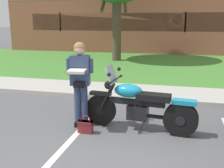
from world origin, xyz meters
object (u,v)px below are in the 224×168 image
(rider_person, at_px, (80,78))
(handbag, at_px, (85,126))
(motorcycle, at_px, (143,106))
(hedge_center_right, at_px, (191,44))
(brick_building, at_px, (183,23))
(hedge_left, at_px, (79,42))
(hedge_center_left, at_px, (132,43))

(rider_person, height_order, handbag, rider_person)
(motorcycle, distance_m, hedge_center_right, 12.43)
(hedge_center_right, bearing_deg, brick_building, 94.72)
(rider_person, xyz_separation_m, hedge_left, (-4.65, 12.42, -0.36))
(hedge_left, bearing_deg, brick_building, 36.21)
(hedge_left, relative_size, hedge_center_right, 0.80)
(motorcycle, bearing_deg, handbag, -159.82)
(handbag, height_order, hedge_left, hedge_left)
(motorcycle, xyz_separation_m, hedge_center_right, (1.45, 12.35, 0.16))
(handbag, bearing_deg, rider_person, 122.14)
(rider_person, xyz_separation_m, hedge_center_left, (-0.98, 12.42, -0.36))
(motorcycle, bearing_deg, hedge_center_right, 83.32)
(rider_person, bearing_deg, hedge_center_left, 94.52)
(motorcycle, xyz_separation_m, hedge_left, (-5.90, 12.35, 0.16))
(handbag, bearing_deg, motorcycle, 20.18)
(motorcycle, height_order, rider_person, rider_person)
(hedge_left, xyz_separation_m, hedge_center_left, (3.67, 0.00, 0.00))
(motorcycle, height_order, hedge_center_left, motorcycle)
(hedge_left, relative_size, hedge_center_left, 0.75)
(hedge_center_right, relative_size, brick_building, 0.13)
(motorcycle, distance_m, brick_building, 17.51)
(motorcycle, height_order, handbag, motorcycle)
(rider_person, bearing_deg, hedge_left, 110.55)
(rider_person, bearing_deg, brick_building, 82.59)
(hedge_center_left, bearing_deg, rider_person, -85.48)
(rider_person, bearing_deg, handbag, -57.86)
(hedge_left, xyz_separation_m, brick_building, (6.93, 5.07, 1.26))
(rider_person, distance_m, hedge_center_right, 12.71)
(handbag, bearing_deg, brick_building, 83.35)
(handbag, height_order, hedge_center_right, hedge_center_right)
(handbag, distance_m, hedge_left, 13.64)
(motorcycle, relative_size, rider_person, 1.32)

